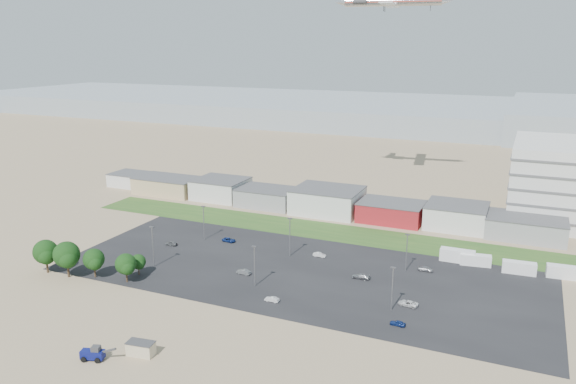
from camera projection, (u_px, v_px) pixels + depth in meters
The scene contains 32 objects.
ground at pixel (244, 300), 124.65m from camera, with size 700.00×700.00×0.00m, color #8D735A.
parking_lot at pixel (300, 271), 140.42m from camera, with size 120.00×50.00×0.01m, color black.
grass_strip at pixel (325, 231), 170.69m from camera, with size 160.00×16.00×0.02m, color #274F1D.
hills_backdrop at pixel (510, 120), 386.90m from camera, with size 700.00×200.00×9.00m, color gray, non-canonical shape.
building_row at pixel (297, 197), 193.10m from camera, with size 170.00×20.00×8.00m, color silver, non-canonical shape.
portable_shed at pixel (141, 348), 102.26m from camera, with size 5.12×2.66×2.58m, color #C5B895, non-canonical shape.
telehandler at pixel (92, 353), 100.59m from camera, with size 6.69×2.23×2.79m, color #0B1158, non-canonical shape.
box_trailer_a at pixel (457, 256), 146.16m from camera, with size 8.77×2.74×3.29m, color silver, non-canonical shape.
box_trailer_b at pixel (476, 260), 143.84m from camera, with size 7.63×2.38×2.86m, color silver, non-canonical shape.
box_trailer_c at pixel (519, 268), 138.70m from camera, with size 7.95×2.49×2.98m, color silver, non-canonical shape.
box_trailer_d at pixel (565, 272), 135.85m from camera, with size 8.22×2.57×3.08m, color silver, non-canonical shape.
tree_far_left at pixel (46, 254), 138.32m from camera, with size 6.43×6.43×9.65m, color black, non-canonical shape.
tree_left at pixel (67, 257), 135.62m from camera, with size 6.81×6.81×10.22m, color black, non-canonical shape.
tree_mid at pixel (94, 261), 135.76m from camera, with size 5.48×5.48×8.22m, color black, non-canonical shape.
tree_right at pixel (126, 266), 133.06m from camera, with size 5.36×5.36×8.03m, color black, non-canonical shape.
tree_near at pixel (138, 263), 137.53m from camera, with size 3.98×3.98×5.97m, color black, non-canonical shape.
lightpole_front_l at pixel (153, 247), 141.96m from camera, with size 1.26×0.52×10.70m, color slate, non-canonical shape.
lightpole_front_m at pixel (255, 266), 130.53m from camera, with size 1.17×0.49×9.94m, color slate, non-canonical shape.
lightpole_front_r at pixel (392, 289), 118.56m from camera, with size 1.16×0.48×9.85m, color slate, non-canonical shape.
lightpole_back_l at pixel (204, 223), 162.00m from camera, with size 1.18×0.49×10.06m, color slate, non-canonical shape.
lightpole_back_m at pixel (290, 237), 149.16m from camera, with size 1.25×0.52×10.64m, color slate, non-canonical shape.
lightpole_back_r at pixel (407, 253), 139.56m from camera, with size 1.13×0.47×9.62m, color slate, non-canonical shape.
airliner at pixel (393, 2), 203.60m from camera, with size 42.45×28.95×12.54m, color silver, non-canonical shape.
parked_car_0 at pixel (408, 303), 121.62m from camera, with size 1.98×4.30×1.20m, color silver.
parked_car_2 at pixel (398, 323), 113.11m from camera, with size 1.28×3.18×1.08m, color navy.
parked_car_4 at pixel (244, 272), 138.39m from camera, with size 1.31×3.75×1.23m, color #595B5E.
parked_car_5 at pixel (171, 243), 158.18m from camera, with size 1.41×3.51×1.19m, color #595B5E.
parked_car_8 at pixel (426, 269), 140.23m from camera, with size 1.50×3.73×1.27m, color #A5A5AA.
parked_car_9 at pixel (229, 240), 161.13m from camera, with size 1.85×4.02×1.12m, color navy.
parked_car_11 at pixel (319, 255), 149.78m from camera, with size 1.20×3.43×1.13m, color silver.
parked_car_12 at pixel (361, 276), 135.70m from camera, with size 1.74×4.28×1.24m, color #A5A5AA.
parked_car_13 at pixel (272, 299), 123.72m from camera, with size 1.14×3.28×1.08m, color silver.
Camera 1 is at (54.82, -100.87, 55.03)m, focal length 35.00 mm.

